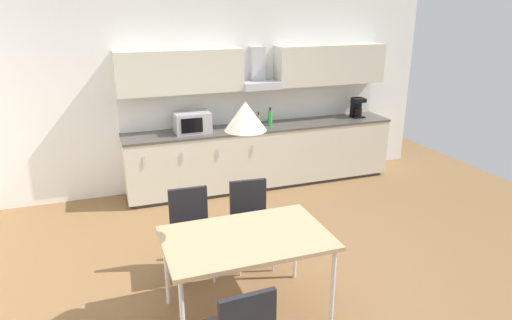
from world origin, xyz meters
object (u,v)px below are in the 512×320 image
(bottle_green, at_px, (270,118))
(dining_table, at_px, (246,242))
(bottle_brown, at_px, (258,121))
(chair_far_right, at_px, (250,215))
(microwave, at_px, (192,122))
(coffee_maker, at_px, (357,107))
(chair_far_left, at_px, (191,224))
(pendant_lamp, at_px, (245,116))

(bottle_green, bearing_deg, dining_table, -114.91)
(bottle_brown, xyz_separation_m, chair_far_right, (-0.79, -1.93, -0.46))
(microwave, bearing_deg, bottle_green, -0.36)
(coffee_maker, relative_size, bottle_green, 1.14)
(bottle_brown, height_order, chair_far_left, bottle_brown)
(coffee_maker, relative_size, chair_far_left, 0.34)
(dining_table, relative_size, chair_far_right, 1.56)
(dining_table, bearing_deg, chair_far_right, 68.91)
(bottle_green, bearing_deg, chair_far_left, -128.99)
(bottle_green, height_order, chair_far_left, bottle_green)
(chair_far_left, bearing_deg, coffee_maker, 33.30)
(bottle_brown, xyz_separation_m, bottle_green, (0.19, 0.04, 0.02))
(coffee_maker, xyz_separation_m, chair_far_right, (-2.44, -2.01, -0.52))
(chair_far_left, bearing_deg, dining_table, -69.56)
(dining_table, height_order, chair_far_right, chair_far_right)
(chair_far_right, distance_m, chair_far_left, 0.62)
(microwave, relative_size, bottle_brown, 2.14)
(chair_far_right, height_order, pendant_lamp, pendant_lamp)
(coffee_maker, relative_size, pendant_lamp, 0.94)
(chair_far_right, bearing_deg, dining_table, -111.09)
(bottle_brown, height_order, dining_table, bottle_brown)
(microwave, height_order, pendant_lamp, pendant_lamp)
(chair_far_right, xyz_separation_m, chair_far_left, (-0.62, 0.00, 0.00))
(coffee_maker, distance_m, chair_far_right, 3.20)
(coffee_maker, height_order, chair_far_left, coffee_maker)
(coffee_maker, bearing_deg, dining_table, -134.30)
(bottle_green, relative_size, dining_table, 0.19)
(bottle_green, height_order, dining_table, bottle_green)
(dining_table, bearing_deg, chair_far_left, 110.44)
(bottle_green, bearing_deg, bottle_brown, -168.17)
(bottle_green, xyz_separation_m, chair_far_left, (-1.60, -1.97, -0.48))
(coffee_maker, xyz_separation_m, dining_table, (-2.75, -2.82, -0.34))
(bottle_green, height_order, pendant_lamp, pendant_lamp)
(bottle_green, relative_size, pendant_lamp, 0.82)
(microwave, bearing_deg, pendant_lamp, -93.30)
(pendant_lamp, bearing_deg, dining_table, 0.00)
(chair_far_right, bearing_deg, coffee_maker, 39.45)
(coffee_maker, distance_m, dining_table, 3.95)
(coffee_maker, bearing_deg, bottle_brown, -177.44)
(bottle_brown, xyz_separation_m, dining_table, (-1.10, -2.74, -0.29))
(dining_table, height_order, pendant_lamp, pendant_lamp)
(microwave, height_order, chair_far_left, microwave)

